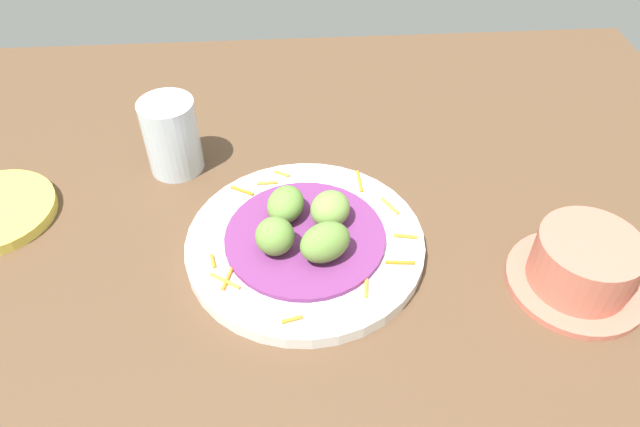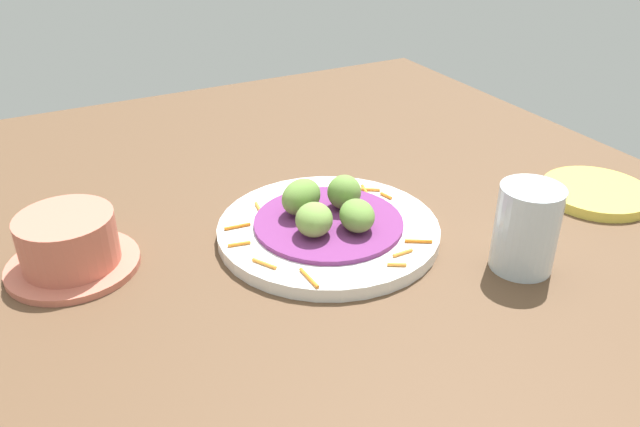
# 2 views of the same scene
# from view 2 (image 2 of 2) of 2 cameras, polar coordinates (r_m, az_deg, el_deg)

# --- Properties ---
(table_surface) EXTENTS (1.10, 1.10, 0.02)m
(table_surface) POSITION_cam_2_polar(r_m,az_deg,el_deg) (0.81, -2.97, -1.30)
(table_surface) COLOR brown
(table_surface) RESTS_ON ground
(main_plate) EXTENTS (0.26, 0.26, 0.02)m
(main_plate) POSITION_cam_2_polar(r_m,az_deg,el_deg) (0.76, 0.75, -1.51)
(main_plate) COLOR white
(main_plate) RESTS_ON table_surface
(cabbage_bed) EXTENTS (0.18, 0.18, 0.01)m
(cabbage_bed) POSITION_cam_2_polar(r_m,az_deg,el_deg) (0.76, 0.76, -0.81)
(cabbage_bed) COLOR #702D6B
(cabbage_bed) RESTS_ON main_plate
(carrot_garnish) EXTENTS (0.23, 0.23, 0.00)m
(carrot_garnish) POSITION_cam_2_polar(r_m,az_deg,el_deg) (0.75, 0.72, -1.10)
(carrot_garnish) COLOR orange
(carrot_garnish) RESTS_ON main_plate
(guac_scoop_left) EXTENTS (0.07, 0.06, 0.04)m
(guac_scoop_left) POSITION_cam_2_polar(r_m,az_deg,el_deg) (0.76, -1.68, 1.49)
(guac_scoop_left) COLOR olive
(guac_scoop_left) RESTS_ON cabbage_bed
(guac_scoop_center) EXTENTS (0.06, 0.06, 0.04)m
(guac_scoop_center) POSITION_cam_2_polar(r_m,az_deg,el_deg) (0.72, -0.75, -0.60)
(guac_scoop_center) COLOR #759E47
(guac_scoop_center) RESTS_ON cabbage_bed
(guac_scoop_right) EXTENTS (0.05, 0.06, 0.04)m
(guac_scoop_right) POSITION_cam_2_polar(r_m,az_deg,el_deg) (0.73, 3.32, -0.18)
(guac_scoop_right) COLOR olive
(guac_scoop_right) RESTS_ON cabbage_bed
(guac_scoop_back) EXTENTS (0.05, 0.05, 0.04)m
(guac_scoop_back) POSITION_cam_2_polar(r_m,az_deg,el_deg) (0.78, 2.17, 1.92)
(guac_scoop_back) COLOR olive
(guac_scoop_back) RESTS_ON cabbage_bed
(side_plate_small) EXTENTS (0.14, 0.14, 0.01)m
(side_plate_small) POSITION_cam_2_polar(r_m,az_deg,el_deg) (0.93, 23.38, 1.71)
(side_plate_small) COLOR #E0CC4C
(side_plate_small) RESTS_ON table_surface
(terracotta_bowl) EXTENTS (0.14, 0.14, 0.07)m
(terracotta_bowl) POSITION_cam_2_polar(r_m,az_deg,el_deg) (0.75, -21.44, -2.63)
(terracotta_bowl) COLOR #C66B56
(terracotta_bowl) RESTS_ON table_surface
(water_glass) EXTENTS (0.07, 0.07, 0.10)m
(water_glass) POSITION_cam_2_polar(r_m,az_deg,el_deg) (0.72, 17.90, -1.27)
(water_glass) COLOR silver
(water_glass) RESTS_ON table_surface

